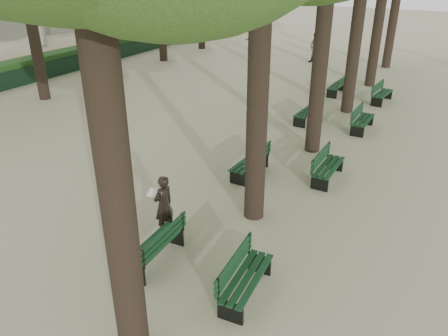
% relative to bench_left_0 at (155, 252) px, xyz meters
% --- Properties ---
extents(ground, '(120.00, 120.00, 0.00)m').
position_rel_bench_left_0_xyz_m(ground, '(-0.37, -0.16, -0.27)').
color(ground, tan).
rests_on(ground, ground).
extents(bench_left_0, '(0.64, 1.82, 0.92)m').
position_rel_bench_left_0_xyz_m(bench_left_0, '(0.00, 0.00, 0.00)').
color(bench_left_0, black).
rests_on(bench_left_0, ground).
extents(bench_left_1, '(0.66, 1.83, 0.92)m').
position_rel_bench_left_0_xyz_m(bench_left_1, '(-0.00, 4.99, 0.00)').
color(bench_left_1, black).
rests_on(bench_left_1, ground).
extents(bench_left_2, '(0.71, 1.84, 0.92)m').
position_rel_bench_left_0_xyz_m(bench_left_2, '(-0.00, 10.63, 0.00)').
color(bench_left_2, black).
rests_on(bench_left_2, ground).
extents(bench_left_3, '(0.63, 1.82, 0.92)m').
position_rel_bench_left_0_xyz_m(bench_left_3, '(0.00, 15.29, 0.00)').
color(bench_left_3, black).
rests_on(bench_left_3, ground).
extents(bench_right_0, '(0.68, 1.83, 0.92)m').
position_rel_bench_left_0_xyz_m(bench_right_0, '(2.27, -0.02, 0.00)').
color(bench_right_0, black).
rests_on(bench_right_0, ground).
extents(bench_right_1, '(0.60, 1.81, 0.92)m').
position_rel_bench_left_0_xyz_m(bench_right_1, '(2.27, 5.81, 0.00)').
color(bench_right_1, black).
rests_on(bench_right_1, ground).
extents(bench_right_2, '(0.62, 1.82, 0.92)m').
position_rel_bench_left_0_xyz_m(bench_right_2, '(2.27, 10.68, 0.00)').
color(bench_right_2, black).
rests_on(bench_right_2, ground).
extents(bench_right_3, '(0.77, 1.85, 0.92)m').
position_rel_bench_left_0_xyz_m(bench_right_3, '(2.27, 14.92, 0.00)').
color(bench_right_3, black).
rests_on(bench_right_3, ground).
extents(man_with_map, '(0.66, 0.68, 1.56)m').
position_rel_bench_left_0_xyz_m(man_with_map, '(-0.49, 1.08, 0.51)').
color(man_with_map, black).
rests_on(man_with_map, ground).
extents(pedestrian_d, '(0.69, 1.00, 1.90)m').
position_rel_bench_left_0_xyz_m(pedestrian_d, '(-3.45, 24.56, 0.68)').
color(pedestrian_d, '#262628').
rests_on(pedestrian_d, ground).
extents(pedestrian_e, '(1.08, 1.58, 1.73)m').
position_rel_bench_left_0_xyz_m(pedestrian_e, '(-8.12, 23.30, 0.60)').
color(pedestrian_e, '#262628').
rests_on(pedestrian_e, ground).
extents(pedestrian_a, '(0.96, 0.44, 1.92)m').
position_rel_bench_left_0_xyz_m(pedestrian_a, '(-3.20, 21.95, 0.69)').
color(pedestrian_a, '#262628').
rests_on(pedestrian_a, ground).
extents(fence, '(0.08, 42.00, 0.90)m').
position_rel_bench_left_0_xyz_m(fence, '(-15.37, 10.84, 0.18)').
color(fence, black).
rests_on(fence, ground).
extents(hedge, '(1.20, 42.00, 1.20)m').
position_rel_bench_left_0_xyz_m(hedge, '(-16.07, 10.84, 0.33)').
color(hedge, '#1B4317').
rests_on(hedge, ground).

